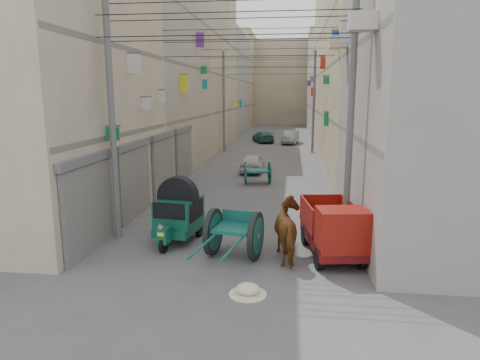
# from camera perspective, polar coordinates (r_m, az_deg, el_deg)

# --- Properties ---
(ground) EXTENTS (140.00, 140.00, 0.00)m
(ground) POSITION_cam_1_polar(r_m,az_deg,el_deg) (8.35, -8.20, -22.04)
(ground) COLOR #4C4C4F
(ground) RESTS_ON ground
(building_row_left) EXTENTS (8.00, 62.00, 14.00)m
(building_row_left) POSITION_cam_1_polar(r_m,az_deg,el_deg) (42.08, -6.94, 13.75)
(building_row_left) COLOR #C5B195
(building_row_left) RESTS_ON ground
(building_row_right) EXTENTS (8.00, 62.00, 14.00)m
(building_row_right) POSITION_cam_1_polar(r_m,az_deg,el_deg) (41.34, 15.79, 13.46)
(building_row_right) COLOR gray
(building_row_right) RESTS_ON ground
(end_cap_building) EXTENTS (22.00, 10.00, 13.00)m
(end_cap_building) POSITION_cam_1_polar(r_m,az_deg,el_deg) (72.77, 5.52, 12.72)
(end_cap_building) COLOR #B8AE91
(end_cap_building) RESTS_ON ground
(shutters_left) EXTENTS (0.18, 14.40, 2.88)m
(shutters_left) POSITION_cam_1_polar(r_m,az_deg,el_deg) (18.33, -11.80, 1.35)
(shutters_left) COLOR #4E4D52
(shutters_left) RESTS_ON ground
(signboards) EXTENTS (8.22, 40.52, 5.67)m
(signboards) POSITION_cam_1_polar(r_m,az_deg,el_deg) (28.47, 3.04, 8.94)
(signboards) COLOR #0D8C95
(signboards) RESTS_ON ground
(ac_units) EXTENTS (0.70, 6.55, 3.35)m
(ac_units) POSITION_cam_1_polar(r_m,az_deg,el_deg) (14.77, 14.56, 22.10)
(ac_units) COLOR #BDB7AA
(ac_units) RESTS_ON ground
(utility_poles) EXTENTS (7.40, 22.20, 8.00)m
(utility_poles) POSITION_cam_1_polar(r_m,az_deg,el_deg) (23.80, 2.30, 9.87)
(utility_poles) COLOR #59595B
(utility_poles) RESTS_ON ground
(overhead_cables) EXTENTS (7.40, 22.52, 1.12)m
(overhead_cables) POSITION_cam_1_polar(r_m,az_deg,el_deg) (21.32, 1.77, 17.16)
(overhead_cables) COLOR black
(overhead_cables) RESTS_ON ground
(auto_rickshaw) EXTENTS (1.50, 2.31, 1.58)m
(auto_rickshaw) POSITION_cam_1_polar(r_m,az_deg,el_deg) (13.69, -8.21, -4.27)
(auto_rickshaw) COLOR black
(auto_rickshaw) RESTS_ON ground
(tonga_cart) EXTENTS (1.65, 3.18, 1.37)m
(tonga_cart) POSITION_cam_1_polar(r_m,az_deg,el_deg) (12.26, -0.79, -7.07)
(tonga_cart) COLOR black
(tonga_cart) RESTS_ON ground
(mini_truck) EXTENTS (1.76, 3.12, 1.66)m
(mini_truck) POSITION_cam_1_polar(r_m,az_deg,el_deg) (12.29, 12.53, -6.91)
(mini_truck) COLOR black
(mini_truck) RESTS_ON ground
(second_cart) EXTENTS (1.52, 1.40, 1.18)m
(second_cart) POSITION_cam_1_polar(r_m,az_deg,el_deg) (22.32, 2.35, 1.07)
(second_cart) COLOR #124F47
(second_cart) RESTS_ON ground
(feed_sack) EXTENTS (0.55, 0.44, 0.28)m
(feed_sack) POSITION_cam_1_polar(r_m,az_deg,el_deg) (10.27, 1.04, -14.31)
(feed_sack) COLOR beige
(feed_sack) RESTS_ON ground
(horse) EXTENTS (1.33, 2.14, 1.68)m
(horse) POSITION_cam_1_polar(r_m,az_deg,el_deg) (12.15, 6.84, -6.69)
(horse) COLOR brown
(horse) RESTS_ON ground
(distant_car_white) EXTENTS (1.41, 3.31, 1.12)m
(distant_car_white) POSITION_cam_1_polar(r_m,az_deg,el_deg) (25.85, 1.70, 2.32)
(distant_car_white) COLOR silver
(distant_car_white) RESTS_ON ground
(distant_car_grey) EXTENTS (1.76, 3.80, 1.21)m
(distant_car_grey) POSITION_cam_1_polar(r_m,az_deg,el_deg) (41.32, 6.74, 5.67)
(distant_car_grey) COLOR slate
(distant_car_grey) RESTS_ON ground
(distant_car_green) EXTENTS (2.64, 4.06, 1.09)m
(distant_car_green) POSITION_cam_1_polar(r_m,az_deg,el_deg) (42.38, 3.11, 5.79)
(distant_car_green) COLOR #226455
(distant_car_green) RESTS_ON ground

